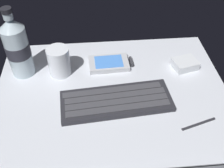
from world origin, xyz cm
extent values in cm
cube|color=silver|center=(0.00, 0.00, -1.00)|extent=(64.00, 48.00, 2.00)
cube|color=#232328|center=(0.75, -4.19, 0.70)|extent=(29.78, 13.26, 1.40)
cube|color=#3D3D42|center=(0.49, -0.90, 1.55)|extent=(26.75, 4.10, 0.30)
cube|color=#3D3D42|center=(0.67, -3.09, 1.55)|extent=(26.75, 4.10, 0.30)
cube|color=#3D3D42|center=(0.84, -5.28, 1.55)|extent=(26.75, 4.10, 0.30)
cube|color=#3D3D42|center=(1.02, -7.47, 1.55)|extent=(26.75, 4.10, 0.30)
cube|color=#B7BABF|center=(0.50, 11.50, 0.70)|extent=(12.30, 8.08, 1.40)
cube|color=#4C8CEA|center=(0.50, 11.50, 1.45)|extent=(8.63, 6.26, 0.10)
cube|color=#333338|center=(6.89, 11.76, 0.70)|extent=(0.95, 3.83, 1.12)
cylinder|color=silver|center=(-14.44, 9.36, 4.25)|extent=(6.40, 6.40, 8.50)
cylinder|color=yellow|center=(-14.44, 9.36, 3.26)|extent=(5.50, 5.50, 6.12)
cylinder|color=silver|center=(-25.26, 10.53, 7.50)|extent=(6.60, 6.60, 15.00)
cone|color=silver|center=(-25.26, 10.53, 16.40)|extent=(6.60, 6.60, 2.80)
cylinder|color=silver|center=(-25.26, 10.53, 18.70)|extent=(2.51, 2.51, 1.80)
cylinder|color=black|center=(-25.26, 10.53, 20.20)|extent=(2.77, 2.77, 1.20)
cylinder|color=#2D2D38|center=(-25.26, 10.53, 8.25)|extent=(6.73, 6.73, 3.80)
cube|color=silver|center=(22.85, 8.72, 1.20)|extent=(8.16, 7.15, 2.40)
cylinder|color=#26262B|center=(20.23, -12.95, 0.35)|extent=(9.31, 3.37, 0.70)
camera|label=1|loc=(-4.49, -51.59, 52.78)|focal=43.00mm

